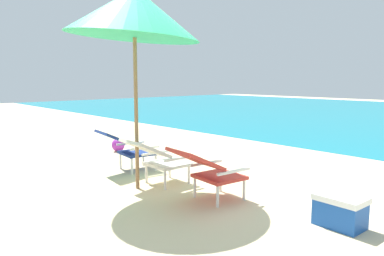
% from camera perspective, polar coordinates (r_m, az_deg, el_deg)
% --- Properties ---
extents(ground_plane, '(40.00, 40.00, 0.00)m').
position_cam_1_polar(ground_plane, '(8.23, 18.25, -3.03)').
color(ground_plane, beige).
extents(lounge_chair_left, '(0.65, 0.94, 0.68)m').
position_cam_1_polar(lounge_chair_left, '(5.93, -9.95, -2.83)').
color(lounge_chair_left, navy).
rests_on(lounge_chair_left, ground_plane).
extents(lounge_chair_center, '(0.55, 0.88, 0.68)m').
position_cam_1_polar(lounge_chair_center, '(5.08, -5.41, -4.50)').
color(lounge_chair_center, silver).
rests_on(lounge_chair_center, ground_plane).
extents(lounge_chair_right, '(0.62, 0.92, 0.68)m').
position_cam_1_polar(lounge_chair_right, '(4.41, 2.54, -6.35)').
color(lounge_chair_right, red).
rests_on(lounge_chair_right, ground_plane).
extents(beach_umbrella_center, '(2.46, 2.46, 2.67)m').
position_cam_1_polar(beach_umbrella_center, '(4.94, -8.97, 17.20)').
color(beach_umbrella_center, olive).
rests_on(beach_umbrella_center, ground_plane).
extents(beach_ball, '(0.27, 0.27, 0.27)m').
position_cam_1_polar(beach_ball, '(7.62, -11.39, -2.60)').
color(beach_ball, purple).
rests_on(beach_ball, ground_plane).
extents(cooler_box, '(0.48, 0.34, 0.32)m').
position_cam_1_polar(cooler_box, '(4.03, 21.98, -11.84)').
color(cooler_box, '#194CA5').
rests_on(cooler_box, ground_plane).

